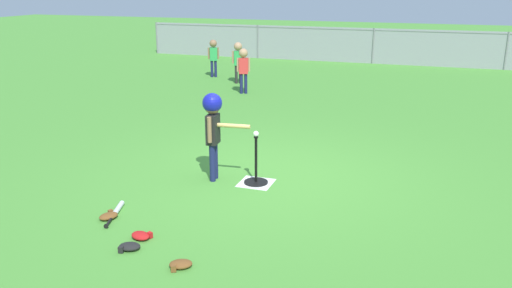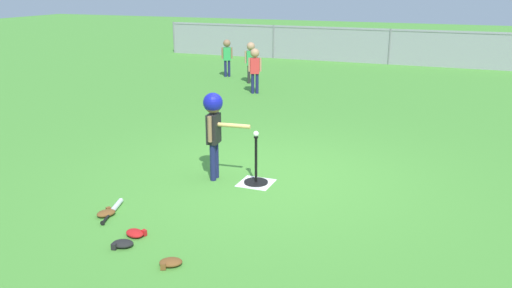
{
  "view_description": "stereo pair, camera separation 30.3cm",
  "coord_description": "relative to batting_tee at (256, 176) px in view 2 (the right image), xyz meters",
  "views": [
    {
      "loc": [
        2.01,
        -6.49,
        2.59
      ],
      "look_at": [
        -0.13,
        -0.27,
        0.55
      ],
      "focal_mm": 36.83,
      "sensor_mm": 36.0,
      "label": 1
    },
    {
      "loc": [
        2.29,
        -6.39,
        2.59
      ],
      "look_at": [
        -0.13,
        -0.27,
        0.55
      ],
      "focal_mm": 36.83,
      "sensor_mm": 36.0,
      "label": 2
    }
  ],
  "objects": [
    {
      "name": "glove_outfield_drop",
      "position": [
        -0.61,
        -2.15,
        -0.07
      ],
      "size": [
        0.25,
        0.22,
        0.07
      ],
      "color": "black",
      "rests_on": "ground_plane"
    },
    {
      "name": "outfield_fence",
      "position": [
        0.13,
        11.46,
        0.51
      ],
      "size": [
        16.06,
        0.06,
        1.15
      ],
      "color": "slate",
      "rests_on": "ground_plane"
    },
    {
      "name": "spare_bat_silver",
      "position": [
        -1.23,
        -1.43,
        -0.07
      ],
      "size": [
        0.24,
        0.63,
        0.06
      ],
      "color": "silver",
      "rests_on": "ground_plane"
    },
    {
      "name": "glove_near_bats",
      "position": [
        -1.23,
        -1.6,
        -0.07
      ],
      "size": [
        0.24,
        0.27,
        0.07
      ],
      "color": "brown",
      "rests_on": "ground_plane"
    },
    {
      "name": "glove_tossed_aside",
      "position": [
        -0.63,
        -1.9,
        -0.07
      ],
      "size": [
        0.26,
        0.22,
        0.07
      ],
      "color": "#B21919",
      "rests_on": "ground_plane"
    },
    {
      "name": "fielder_deep_right",
      "position": [
        -2.8,
        6.7,
        0.6
      ],
      "size": [
        0.3,
        0.21,
        1.08
      ],
      "color": "#262626",
      "rests_on": "ground_plane"
    },
    {
      "name": "fielder_deep_center",
      "position": [
        -3.8,
        7.39,
        0.57
      ],
      "size": [
        0.28,
        0.21,
        1.05
      ],
      "color": "#191E4C",
      "rests_on": "ground_plane"
    },
    {
      "name": "fielder_near_right",
      "position": [
        -2.21,
        5.51,
        0.59
      ],
      "size": [
        0.3,
        0.21,
        1.08
      ],
      "color": "#191E4C",
      "rests_on": "ground_plane"
    },
    {
      "name": "ground_plane",
      "position": [
        0.13,
        0.27,
        -0.1
      ],
      "size": [
        60.0,
        60.0,
        0.0
      ],
      "primitive_type": "plane",
      "color": "#478C33"
    },
    {
      "name": "glove_by_plate",
      "position": [
        0.03,
        -2.3,
        -0.07
      ],
      "size": [
        0.27,
        0.24,
        0.07
      ],
      "color": "brown",
      "rests_on": "ground_plane"
    },
    {
      "name": "batter_child",
      "position": [
        -0.58,
        -0.06,
        0.75
      ],
      "size": [
        0.64,
        0.34,
        1.2
      ],
      "color": "#191E4C",
      "rests_on": "ground_plane"
    },
    {
      "name": "home_plate",
      "position": [
        0.0,
        0.0,
        -0.1
      ],
      "size": [
        0.44,
        0.44,
        0.01
      ],
      "primitive_type": "cube",
      "color": "white",
      "rests_on": "ground_plane"
    },
    {
      "name": "baseball_on_tee",
      "position": [
        0.0,
        0.0,
        0.59
      ],
      "size": [
        0.07,
        0.07,
        0.07
      ],
      "primitive_type": "sphere",
      "color": "white",
      "rests_on": "batting_tee"
    },
    {
      "name": "batting_tee",
      "position": [
        0.0,
        0.0,
        0.0
      ],
      "size": [
        0.32,
        0.32,
        0.65
      ],
      "color": "black",
      "rests_on": "ground_plane"
    }
  ]
}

